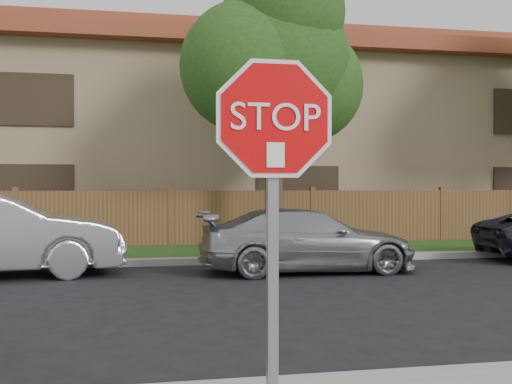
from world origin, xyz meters
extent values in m
cube|color=gray|center=(0.00, 8.15, 0.07)|extent=(70.00, 0.30, 0.15)
cube|color=#1E4714|center=(0.00, 9.80, 0.06)|extent=(70.00, 3.00, 0.12)
cube|color=brown|center=(0.00, 11.40, 0.80)|extent=(70.00, 0.12, 1.60)
cube|color=#9E8862|center=(0.00, 17.00, 3.00)|extent=(34.00, 8.00, 6.00)
cube|color=brown|center=(0.00, 17.00, 6.25)|extent=(35.20, 9.20, 0.50)
cube|color=brown|center=(0.00, 17.00, 6.85)|extent=(33.00, 5.50, 0.70)
cylinder|color=#382B21|center=(2.50, 9.70, 1.96)|extent=(0.44, 0.44, 3.92)
sphere|color=#224414|center=(2.50, 9.70, 4.90)|extent=(3.80, 3.80, 3.80)
sphere|color=#224414|center=(3.40, 10.00, 4.34)|extent=(3.00, 3.00, 3.00)
sphere|color=#224414|center=(1.70, 9.30, 4.62)|extent=(3.20, 3.20, 3.20)
sphere|color=#224414|center=(2.70, 9.10, 5.95)|extent=(2.80, 2.80, 2.80)
cube|color=gray|center=(0.01, -1.44, 1.25)|extent=(0.07, 0.06, 2.30)
cylinder|color=white|center=(0.01, -1.50, 2.15)|extent=(1.01, 0.02, 1.01)
cylinder|color=red|center=(0.01, -1.51, 2.15)|extent=(0.93, 0.02, 0.93)
cube|color=white|center=(0.01, -1.53, 1.93)|extent=(0.11, 0.00, 0.15)
imported|color=#9FA1A5|center=(2.50, 6.58, 0.64)|extent=(4.38, 1.78, 1.27)
camera|label=1|loc=(-0.79, -5.03, 1.75)|focal=42.00mm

